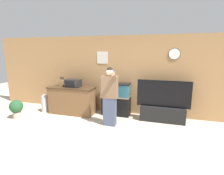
% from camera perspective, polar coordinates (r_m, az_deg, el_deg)
% --- Properties ---
extents(ground_plane, '(18.00, 18.00, 0.00)m').
position_cam_1_polar(ground_plane, '(4.00, -4.82, -19.86)').
color(ground_plane, beige).
extents(wall_back_paneled, '(10.00, 0.08, 2.60)m').
position_cam_1_polar(wall_back_paneled, '(5.88, 4.05, 4.01)').
color(wall_back_paneled, '#A87A4C').
rests_on(wall_back_paneled, ground_plane).
extents(counter_island, '(1.57, 0.62, 0.92)m').
position_cam_1_polar(counter_island, '(6.10, -12.86, -4.06)').
color(counter_island, brown).
rests_on(counter_island, ground_plane).
extents(microwave, '(0.50, 0.33, 0.26)m').
position_cam_1_polar(microwave, '(5.96, -12.56, 1.40)').
color(microwave, black).
rests_on(microwave, counter_island).
extents(knife_block, '(0.15, 0.11, 0.33)m').
position_cam_1_polar(knife_block, '(6.19, -16.10, 1.49)').
color(knife_block, olive).
rests_on(knife_block, counter_island).
extents(aquarium_on_stand, '(0.93, 0.41, 1.07)m').
position_cam_1_polar(aquarium_on_stand, '(5.80, 1.36, -3.77)').
color(aquarium_on_stand, black).
rests_on(aquarium_on_stand, ground_plane).
extents(tv_on_stand, '(1.57, 0.40, 1.25)m').
position_cam_1_polar(tv_on_stand, '(5.53, 16.19, -6.89)').
color(tv_on_stand, black).
rests_on(tv_on_stand, ground_plane).
extents(person_standing, '(0.53, 0.40, 1.68)m').
position_cam_1_polar(person_standing, '(4.88, -0.87, -2.69)').
color(person_standing, '#424C66').
rests_on(person_standing, ground_plane).
extents(potted_plant, '(0.41, 0.41, 0.59)m').
position_cam_1_polar(potted_plant, '(6.33, -28.77, -5.80)').
color(potted_plant, '#B2A899').
rests_on(potted_plant, ground_plane).
extents(trash_bin, '(0.26, 0.26, 0.63)m').
position_cam_1_polar(trash_bin, '(6.58, -21.06, -4.67)').
color(trash_bin, '#B7B7BC').
rests_on(trash_bin, ground_plane).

